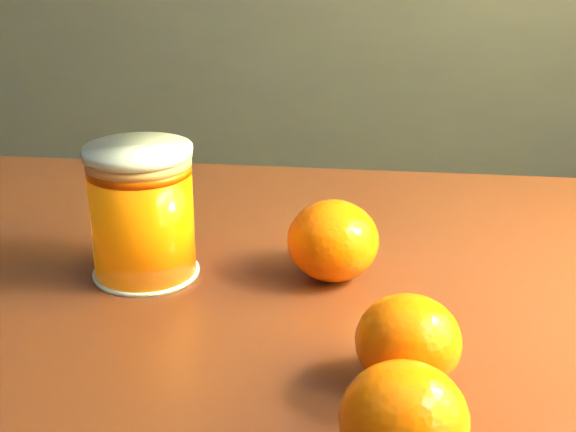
# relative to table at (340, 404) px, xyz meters

# --- Properties ---
(kitchen_counter) EXTENTS (3.15, 0.60, 0.90)m
(kitchen_counter) POSITION_rel_table_xyz_m (-0.91, 1.39, -0.14)
(kitchen_counter) COLOR #444449
(kitchen_counter) RESTS_ON ground
(table) EXTENTS (0.92, 0.65, 0.68)m
(table) POSITION_rel_table_xyz_m (0.00, 0.00, 0.00)
(table) COLOR maroon
(table) RESTS_ON ground
(juice_glass) EXTENTS (0.08, 0.08, 0.10)m
(juice_glass) POSITION_rel_table_xyz_m (-0.16, 0.03, 0.14)
(juice_glass) COLOR orange
(juice_glass) RESTS_ON table
(orange_front) EXTENTS (0.08, 0.08, 0.06)m
(orange_front) POSITION_rel_table_xyz_m (0.05, -0.10, 0.12)
(orange_front) COLOR #FF6305
(orange_front) RESTS_ON table
(orange_back) EXTENTS (0.08, 0.08, 0.06)m
(orange_back) POSITION_rel_table_xyz_m (-0.01, 0.05, 0.12)
(orange_back) COLOR #FF6305
(orange_back) RESTS_ON table
(orange_extra) EXTENTS (0.09, 0.09, 0.06)m
(orange_extra) POSITION_rel_table_xyz_m (0.04, -0.18, 0.12)
(orange_extra) COLOR #FF6305
(orange_extra) RESTS_ON table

